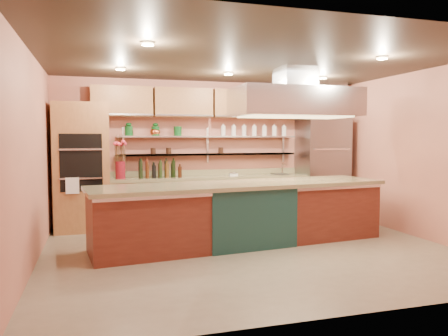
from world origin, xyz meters
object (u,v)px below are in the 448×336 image
object	(u,v)px
refrigerator	(322,168)
copper_kettle	(155,132)
green_canister	(178,131)
island	(242,213)
kitchen_scale	(233,174)
flower_vase	(120,170)

from	to	relation	value
refrigerator	copper_kettle	distance (m)	3.55
green_canister	copper_kettle	bearing A→B (deg)	180.00
copper_kettle	green_canister	distance (m)	0.44
refrigerator	green_canister	distance (m)	3.12
island	kitchen_scale	distance (m)	1.81
flower_vase	copper_kettle	bearing A→B (deg)	18.30
island	green_canister	size ratio (longest dim) A/B	25.40
flower_vase	green_canister	size ratio (longest dim) A/B	1.74
refrigerator	flower_vase	bearing A→B (deg)	179.86
flower_vase	green_canister	distance (m)	1.34
island	flower_vase	distance (m)	2.53
refrigerator	copper_kettle	world-z (taller)	refrigerator
refrigerator	kitchen_scale	xyz separation A→B (m)	(-1.96, 0.01, -0.08)
refrigerator	island	size ratio (longest dim) A/B	0.45
refrigerator	flower_vase	world-z (taller)	refrigerator
refrigerator	copper_kettle	xyz separation A→B (m)	(-3.46, 0.23, 0.74)
flower_vase	copper_kettle	xyz separation A→B (m)	(0.67, 0.22, 0.70)
copper_kettle	refrigerator	bearing A→B (deg)	-3.80
copper_kettle	island	bearing A→B (deg)	-60.06
refrigerator	green_canister	bearing A→B (deg)	175.64
island	copper_kettle	bearing A→B (deg)	113.80
refrigerator	green_canister	world-z (taller)	refrigerator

